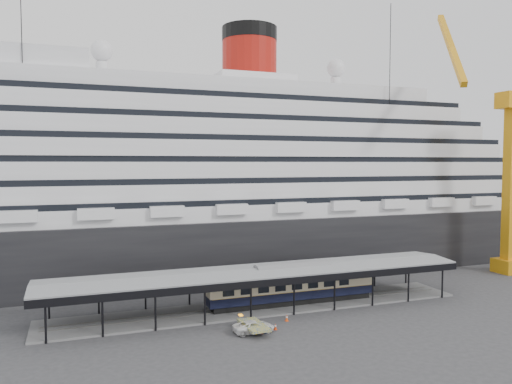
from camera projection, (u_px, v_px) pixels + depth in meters
ground at (276, 319)px, 61.02m from camera, size 200.00×200.00×0.00m
cruise_ship at (208, 167)px, 89.93m from camera, size 130.00×30.00×43.90m
platform_canopy at (261, 291)px, 65.57m from camera, size 56.00×9.18×5.30m
crane_yellow at (504, 158)px, 86.02m from camera, size 23.83×18.78×47.60m
port_truck at (254, 327)px, 56.30m from camera, size 4.85×2.38×1.33m
pullman_carriage at (292, 284)px, 67.09m from camera, size 23.62×3.31×23.18m
traffic_cone_left at (275, 327)px, 57.24m from camera, size 0.47×0.47×0.73m
traffic_cone_mid at (262, 329)px, 56.09m from camera, size 0.57×0.57×0.83m
traffic_cone_right at (287, 318)px, 60.38m from camera, size 0.46×0.46×0.80m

